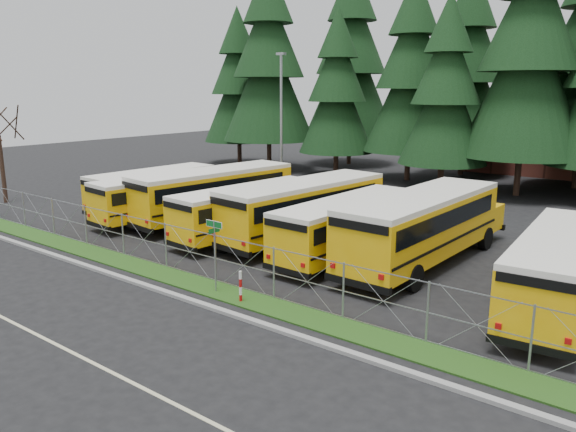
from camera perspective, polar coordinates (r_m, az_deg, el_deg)
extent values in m
plane|color=black|center=(22.93, -3.75, -6.57)|extent=(120.00, 120.00, 0.00)
cube|color=gray|center=(20.85, -9.45, -8.60)|extent=(50.00, 0.25, 0.12)
cube|color=#1D4012|center=(21.76, -6.73, -7.65)|extent=(50.00, 1.40, 0.06)
cube|color=beige|center=(18.21, -21.08, -12.81)|extent=(50.00, 0.12, 0.01)
cylinder|color=#94979C|center=(21.38, -7.43, -4.17)|extent=(0.06, 0.06, 2.80)
cube|color=#0D6021|center=(21.04, -7.53, -0.83)|extent=(0.80, 0.05, 0.22)
cube|color=white|center=(21.04, -7.53, -0.83)|extent=(0.84, 0.04, 0.26)
cube|color=#0D6021|center=(21.10, -7.51, -1.47)|extent=(0.04, 0.55, 0.18)
cylinder|color=#B20C0C|center=(20.54, -4.84, -7.18)|extent=(0.11, 0.11, 1.20)
cylinder|color=#94979C|center=(42.91, -0.69, 9.41)|extent=(0.20, 0.20, 10.00)
cube|color=#94979C|center=(42.90, -0.70, 16.16)|extent=(0.70, 0.35, 0.18)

